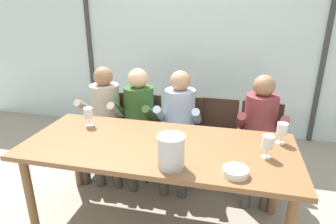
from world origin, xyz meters
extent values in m
plane|color=#9E9384|center=(0.00, 1.00, 0.00)|extent=(14.00, 14.00, 0.00)
cube|color=silver|center=(0.00, 2.14, 1.30)|extent=(7.37, 0.03, 2.60)
cube|color=#38383D|center=(-1.66, 2.12, 1.30)|extent=(0.06, 0.06, 2.60)
cube|color=#38383D|center=(1.66, 2.12, 1.30)|extent=(0.06, 0.06, 2.60)
cube|color=#568942|center=(0.00, 5.25, 0.98)|extent=(13.37, 2.40, 1.95)
cube|color=brown|center=(0.00, 0.00, 0.75)|extent=(2.17, 0.92, 0.04)
cylinder|color=brown|center=(-0.99, -0.36, 0.37)|extent=(0.07, 0.07, 0.73)
cylinder|color=brown|center=(-0.99, 0.36, 0.37)|extent=(0.07, 0.07, 0.73)
cylinder|color=brown|center=(0.99, 0.36, 0.37)|extent=(0.07, 0.07, 0.73)
cube|color=#332319|center=(-0.87, 0.75, 0.45)|extent=(0.44, 0.44, 0.03)
cube|color=#332319|center=(-0.87, 0.95, 0.67)|extent=(0.42, 0.04, 0.42)
cylinder|color=#332319|center=(-1.06, 0.56, 0.22)|extent=(0.04, 0.04, 0.44)
cylinder|color=#332319|center=(-0.68, 0.56, 0.22)|extent=(0.04, 0.04, 0.44)
cylinder|color=#332319|center=(-1.06, 0.94, 0.22)|extent=(0.04, 0.04, 0.44)
cylinder|color=#332319|center=(-0.68, 0.94, 0.22)|extent=(0.04, 0.04, 0.44)
cube|color=#332319|center=(-0.46, 0.78, 0.45)|extent=(0.48, 0.48, 0.03)
cube|color=#332319|center=(-0.43, 0.98, 0.67)|extent=(0.42, 0.08, 0.42)
cylinder|color=#332319|center=(-0.66, 0.61, 0.22)|extent=(0.04, 0.04, 0.44)
cylinder|color=#332319|center=(-0.29, 0.57, 0.22)|extent=(0.04, 0.04, 0.44)
cylinder|color=#332319|center=(-0.62, 0.99, 0.22)|extent=(0.04, 0.04, 0.44)
cylinder|color=#332319|center=(-0.25, 0.94, 0.22)|extent=(0.04, 0.04, 0.44)
cube|color=#332319|center=(0.04, 0.78, 0.45)|extent=(0.44, 0.44, 0.03)
cube|color=#332319|center=(0.04, 0.98, 0.67)|extent=(0.42, 0.04, 0.42)
cylinder|color=#332319|center=(-0.16, 0.59, 0.22)|extent=(0.04, 0.04, 0.44)
cylinder|color=#332319|center=(0.22, 0.59, 0.22)|extent=(0.04, 0.04, 0.44)
cylinder|color=#332319|center=(-0.15, 0.97, 0.22)|extent=(0.04, 0.04, 0.44)
cylinder|color=#332319|center=(0.23, 0.97, 0.22)|extent=(0.04, 0.04, 0.44)
cube|color=#332319|center=(0.41, 0.80, 0.45)|extent=(0.45, 0.45, 0.03)
cube|color=#332319|center=(0.42, 1.00, 0.67)|extent=(0.42, 0.05, 0.42)
cylinder|color=#332319|center=(0.22, 0.61, 0.22)|extent=(0.04, 0.04, 0.44)
cylinder|color=#332319|center=(0.60, 0.60, 0.22)|extent=(0.04, 0.04, 0.44)
cylinder|color=#332319|center=(0.23, 0.99, 0.22)|extent=(0.04, 0.04, 0.44)
cylinder|color=#332319|center=(0.61, 0.98, 0.22)|extent=(0.04, 0.04, 0.44)
cube|color=#332319|center=(0.85, 0.77, 0.45)|extent=(0.48, 0.48, 0.03)
cube|color=#332319|center=(0.87, 0.97, 0.67)|extent=(0.42, 0.08, 0.42)
cylinder|color=#332319|center=(0.64, 0.60, 0.22)|extent=(0.04, 0.04, 0.44)
cylinder|color=#332319|center=(1.02, 0.56, 0.22)|extent=(0.04, 0.04, 0.44)
cylinder|color=#332319|center=(0.68, 0.98, 0.22)|extent=(0.04, 0.04, 0.44)
cylinder|color=#332319|center=(1.05, 0.94, 0.22)|extent=(0.04, 0.04, 0.44)
cylinder|color=#B7AD9E|center=(-0.83, 0.81, 0.74)|extent=(0.33, 0.33, 0.52)
sphere|color=#936B4C|center=(-0.83, 0.81, 1.10)|extent=(0.21, 0.21, 0.21)
cube|color=#47423D|center=(-0.93, 0.61, 0.48)|extent=(0.14, 0.40, 0.13)
cube|color=#47423D|center=(-0.75, 0.61, 0.48)|extent=(0.14, 0.40, 0.13)
cylinder|color=#47423D|center=(-0.93, 0.41, 0.23)|extent=(0.10, 0.10, 0.46)
cylinder|color=#47423D|center=(-0.75, 0.41, 0.23)|extent=(0.10, 0.10, 0.46)
cylinder|color=#B7AD9E|center=(-1.03, 0.69, 0.77)|extent=(0.09, 0.33, 0.26)
cylinder|color=#B7AD9E|center=(-0.65, 0.68, 0.77)|extent=(0.09, 0.33, 0.26)
cylinder|color=#2D5123|center=(-0.44, 0.81, 0.74)|extent=(0.35, 0.35, 0.52)
sphere|color=#DBAD89|center=(-0.44, 0.81, 1.10)|extent=(0.21, 0.21, 0.21)
cube|color=#47423D|center=(-0.54, 0.62, 0.48)|extent=(0.17, 0.41, 0.13)
cube|color=#47423D|center=(-0.37, 0.60, 0.48)|extent=(0.17, 0.41, 0.13)
cylinder|color=#47423D|center=(-0.56, 0.42, 0.23)|extent=(0.10, 0.10, 0.46)
cylinder|color=#47423D|center=(-0.39, 0.40, 0.23)|extent=(0.10, 0.10, 0.46)
cylinder|color=#2D5123|center=(-0.64, 0.71, 0.77)|extent=(0.11, 0.33, 0.26)
cylinder|color=#2D5123|center=(-0.26, 0.67, 0.77)|extent=(0.11, 0.33, 0.26)
cylinder|color=#9EB2D1|center=(0.02, 0.81, 0.74)|extent=(0.33, 0.33, 0.52)
sphere|color=tan|center=(0.02, 0.81, 1.10)|extent=(0.21, 0.21, 0.21)
cube|color=#47423D|center=(-0.06, 0.61, 0.48)|extent=(0.15, 0.41, 0.13)
cube|color=#47423D|center=(0.12, 0.61, 0.48)|extent=(0.15, 0.41, 0.13)
cylinder|color=#47423D|center=(-0.05, 0.41, 0.23)|extent=(0.10, 0.10, 0.46)
cylinder|color=#47423D|center=(0.13, 0.41, 0.23)|extent=(0.10, 0.10, 0.46)
cylinder|color=#9EB2D1|center=(-0.17, 0.68, 0.77)|extent=(0.09, 0.33, 0.26)
cylinder|color=#9EB2D1|center=(0.21, 0.70, 0.77)|extent=(0.09, 0.33, 0.26)
cylinder|color=brown|center=(0.84, 0.81, 0.74)|extent=(0.32, 0.32, 0.52)
sphere|color=#936B4C|center=(0.84, 0.81, 1.10)|extent=(0.21, 0.21, 0.21)
cube|color=#47423D|center=(0.75, 0.61, 0.48)|extent=(0.13, 0.40, 0.13)
cube|color=#47423D|center=(0.93, 0.61, 0.48)|extent=(0.13, 0.40, 0.13)
cylinder|color=#47423D|center=(0.75, 0.41, 0.23)|extent=(0.10, 0.10, 0.46)
cylinder|color=#47423D|center=(0.93, 0.41, 0.23)|extent=(0.10, 0.10, 0.46)
cylinder|color=brown|center=(0.65, 0.69, 0.77)|extent=(0.08, 0.32, 0.26)
cylinder|color=brown|center=(1.03, 0.69, 0.77)|extent=(0.08, 0.32, 0.26)
cylinder|color=#B7B7BC|center=(0.18, -0.31, 0.89)|extent=(0.19, 0.19, 0.23)
torus|color=silver|center=(0.18, -0.31, 1.00)|extent=(0.19, 0.19, 0.01)
cylinder|color=silver|center=(0.61, -0.32, 0.80)|extent=(0.17, 0.17, 0.05)
cylinder|color=silver|center=(0.83, -0.02, 0.78)|extent=(0.07, 0.07, 0.00)
cylinder|color=silver|center=(0.83, -0.02, 0.81)|extent=(0.01, 0.01, 0.07)
cylinder|color=silver|center=(0.83, -0.02, 0.90)|extent=(0.08, 0.08, 0.09)
cylinder|color=silver|center=(-0.72, 0.22, 0.78)|extent=(0.07, 0.07, 0.00)
cylinder|color=silver|center=(-0.72, 0.22, 0.81)|extent=(0.01, 0.01, 0.07)
cylinder|color=silver|center=(-0.72, 0.22, 0.90)|extent=(0.08, 0.08, 0.09)
cylinder|color=#560C1E|center=(-0.72, 0.22, 0.87)|extent=(0.07, 0.07, 0.04)
cylinder|color=silver|center=(0.96, 0.25, 0.78)|extent=(0.07, 0.07, 0.00)
cylinder|color=silver|center=(0.96, 0.25, 0.81)|extent=(0.01, 0.01, 0.07)
cylinder|color=silver|center=(0.96, 0.25, 0.90)|extent=(0.08, 0.08, 0.09)
cylinder|color=#560C1E|center=(0.96, 0.25, 0.87)|extent=(0.07, 0.07, 0.04)
camera|label=1|loc=(0.56, -2.01, 1.82)|focal=30.87mm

